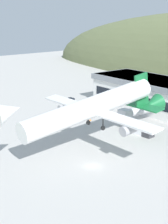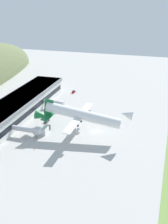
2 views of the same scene
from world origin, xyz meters
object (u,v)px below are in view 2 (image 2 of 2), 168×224
Objects in this scene: service_car_2 at (74,92)px; box_truck at (62,105)px; terminal_building at (15,108)px; fuel_truck at (46,130)px; jetway_1 at (55,103)px; cargo_airplane at (81,115)px; traffic_cone_1 at (34,150)px; jetway_0 at (28,130)px; service_car_0 at (47,121)px; traffic_cone_0 at (89,112)px.

service_car_2 is 28.97m from box_truck.
terminal_building reaches higher than box_truck.
terminal_building is 11.86× the size of fuel_truck.
jetway_1 is 3.10× the size of service_car_2.
jetway_1 is 1.52× the size of fuel_truck.
cargo_airplane is 28.06m from traffic_cone_1.
cargo_airplane is at bearing -70.37° from jetway_0.
jetway_1 reaches higher than service_car_2.
box_truck is (34.35, 22.77, -9.56)m from cargo_airplane.
traffic_cone_1 is (-30.87, -6.98, -0.41)m from service_car_0.
fuel_truck is (7.20, -6.39, -2.49)m from jetway_0.
cargo_airplane is at bearing -104.59° from terminal_building.
jetway_0 is 3.40× the size of service_car_0.
fuel_truck is 18.90m from traffic_cone_1.
terminal_building is at bearing 118.49° from traffic_cone_0.
jetway_0 is at bearing 37.42° from traffic_cone_1.
terminal_building is 26.14m from jetway_0.
jetway_1 is (19.97, -16.06, -2.05)m from terminal_building.
traffic_cone_0 is (31.03, 4.75, -10.74)m from cargo_airplane.
traffic_cone_1 is at bearing 167.62° from traffic_cone_0.
service_car_0 is 13.02m from fuel_truck.
service_car_0 is at bearing 138.34° from traffic_cone_0.
traffic_cone_0 is (20.14, -37.10, -5.76)m from terminal_building.
jetway_1 is at bearing 39.89° from cargo_airplane.
cargo_airplane is at bearing -114.53° from service_car_0.
traffic_cone_1 is at bearing 141.78° from cargo_airplane.
jetway_0 is 9.94m from fuel_truck.
jetway_1 is 0.26× the size of cargo_airplane.
jetway_0 is at bearing 174.61° from service_car_0.
box_truck is 15.01× the size of traffic_cone_1.
service_car_0 is (-0.39, -18.83, -5.35)m from terminal_building.
jetway_0 is 19.73m from service_car_0.
box_truck is at bearing -0.59° from service_car_0.
traffic_cone_0 is at bearing -22.74° from fuel_truck.
box_truck is (3.49, -3.02, -2.52)m from jetway_1.
cargo_airplane reaches higher than service_car_0.
traffic_cone_1 is at bearing -172.99° from box_truck.
jetway_1 is at bearing -38.80° from terminal_building.
terminal_building is at bearing 39.55° from traffic_cone_1.
service_car_0 is at bearing -91.19° from terminal_building.
service_car_2 reaches higher than traffic_cone_1.
terminal_building is 26.94m from fuel_truck.
cargo_airplane reaches higher than fuel_truck.
terminal_building is 25.71m from jetway_1.
jetway_0 is 1.14× the size of jetway_1.
traffic_cone_0 is (0.17, -21.04, -3.71)m from jetway_1.
fuel_truck is at bearing 95.15° from cargo_airplane.
terminal_building is 23.24× the size of service_car_0.
service_car_2 reaches higher than traffic_cone_0.
jetway_0 is at bearing 153.27° from traffic_cone_0.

